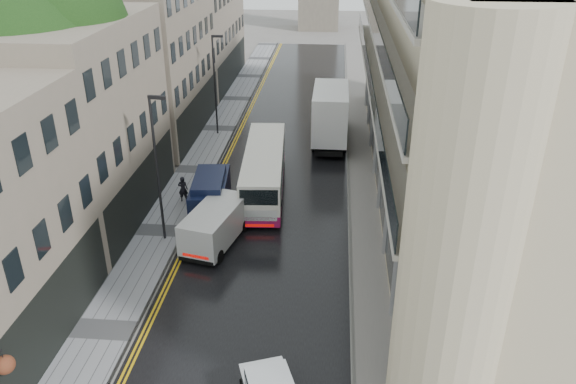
% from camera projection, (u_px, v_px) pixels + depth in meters
% --- Properties ---
extents(road, '(9.00, 85.00, 0.02)m').
position_uv_depth(road, '(281.00, 174.00, 38.04)').
color(road, black).
rests_on(road, ground).
extents(left_sidewalk, '(2.70, 85.00, 0.12)m').
position_uv_depth(left_sidewalk, '(196.00, 170.00, 38.47)').
color(left_sidewalk, gray).
rests_on(left_sidewalk, ground).
extents(right_sidewalk, '(1.80, 85.00, 0.12)m').
position_uv_depth(right_sidewalk, '(361.00, 176.00, 37.60)').
color(right_sidewalk, slate).
rests_on(right_sidewalk, ground).
extents(old_shop_row, '(4.50, 56.00, 12.00)m').
position_uv_depth(old_shop_row, '(147.00, 74.00, 38.34)').
color(old_shop_row, gray).
rests_on(old_shop_row, ground).
extents(modern_block, '(8.00, 40.00, 14.00)m').
position_uv_depth(modern_block, '(453.00, 82.00, 32.80)').
color(modern_block, '#BCAD8C').
rests_on(modern_block, ground).
extents(tree_near, '(10.56, 10.56, 13.89)m').
position_uv_depth(tree_near, '(28.00, 104.00, 29.23)').
color(tree_near, black).
rests_on(tree_near, ground).
extents(tree_far, '(9.24, 9.24, 12.46)m').
position_uv_depth(tree_far, '(123.00, 60.00, 41.12)').
color(tree_far, black).
rests_on(tree_far, ground).
extents(cream_bus, '(3.01, 10.33, 2.78)m').
position_uv_depth(cream_bus, '(243.00, 191.00, 32.49)').
color(cream_bus, silver).
rests_on(cream_bus, road).
extents(white_lorry, '(2.52, 8.40, 4.41)m').
position_uv_depth(white_lorry, '(314.00, 123.00, 40.68)').
color(white_lorry, white).
rests_on(white_lorry, road).
extents(white_van, '(3.05, 5.06, 2.14)m').
position_uv_depth(white_van, '(184.00, 238.00, 28.39)').
color(white_van, beige).
rests_on(white_van, road).
extents(navy_van, '(2.42, 5.05, 2.49)m').
position_uv_depth(navy_van, '(191.00, 207.00, 31.05)').
color(navy_van, black).
rests_on(navy_van, road).
extents(pedestrian, '(0.60, 0.39, 1.63)m').
position_uv_depth(pedestrian, '(183.00, 189.00, 33.83)').
color(pedestrian, black).
rests_on(pedestrian, left_sidewalk).
extents(lamp_post_near, '(0.91, 0.31, 7.91)m').
position_uv_depth(lamp_post_near, '(157.00, 171.00, 28.53)').
color(lamp_post_near, black).
rests_on(lamp_post_near, left_sidewalk).
extents(lamp_post_far, '(0.87, 0.23, 7.65)m').
position_uv_depth(lamp_post_far, '(215.00, 86.00, 43.09)').
color(lamp_post_far, black).
rests_on(lamp_post_far, left_sidewalk).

